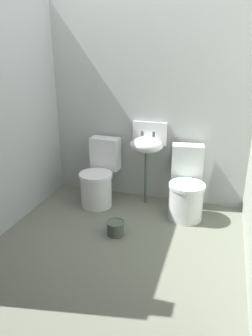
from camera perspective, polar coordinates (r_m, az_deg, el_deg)
ground_plane at (r=3.31m, az=-1.51°, el=-13.78°), size 2.81×2.71×0.08m
wall_back at (r=3.95m, az=4.00°, el=11.03°), size 2.81×0.10×2.35m
wall_left at (r=3.50m, az=-21.25°, el=8.42°), size 0.10×2.51×2.35m
toilet_left at (r=3.97m, az=-4.79°, el=-1.84°), size 0.42×0.61×0.78m
toilet_right at (r=3.73m, az=10.61°, el=-3.66°), size 0.46×0.64×0.78m
sink at (r=3.83m, az=3.72°, el=4.26°), size 0.42×0.35×0.99m
bucket at (r=3.40m, az=-1.85°, el=-10.47°), size 0.20×0.20×0.15m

